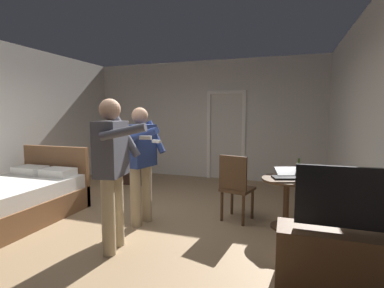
{
  "coord_description": "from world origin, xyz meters",
  "views": [
    {
      "loc": [
        1.95,
        -3.34,
        1.59
      ],
      "look_at": [
        0.77,
        0.22,
        1.18
      ],
      "focal_mm": 26.54,
      "sensor_mm": 36.0,
      "label": 1
    }
  ],
  "objects_px": {
    "bed": "(14,200)",
    "wooden_chair": "(235,185)",
    "side_table": "(286,194)",
    "bottle_on_table": "(298,171)",
    "tv_flatscreen": "(349,255)",
    "suitcase_dark": "(134,175)",
    "laptop": "(286,175)",
    "person_blue_shirt": "(112,164)",
    "suitcase_small": "(135,175)",
    "person_striped_shirt": "(141,157)"
  },
  "relations": [
    {
      "from": "tv_flatscreen",
      "to": "suitcase_dark",
      "type": "height_order",
      "value": "tv_flatscreen"
    },
    {
      "from": "tv_flatscreen",
      "to": "wooden_chair",
      "type": "bearing_deg",
      "value": 133.54
    },
    {
      "from": "suitcase_dark",
      "to": "suitcase_small",
      "type": "relative_size",
      "value": 1.22
    },
    {
      "from": "laptop",
      "to": "person_striped_shirt",
      "type": "xyz_separation_m",
      "value": [
        -1.96,
        -0.44,
        0.21
      ]
    },
    {
      "from": "wooden_chair",
      "to": "suitcase_dark",
      "type": "height_order",
      "value": "wooden_chair"
    },
    {
      "from": "tv_flatscreen",
      "to": "person_striped_shirt",
      "type": "distance_m",
      "value": 2.71
    },
    {
      "from": "side_table",
      "to": "suitcase_dark",
      "type": "xyz_separation_m",
      "value": [
        -3.29,
        1.58,
        -0.29
      ]
    },
    {
      "from": "person_striped_shirt",
      "to": "suitcase_dark",
      "type": "xyz_separation_m",
      "value": [
        -1.31,
        2.06,
        -0.78
      ]
    },
    {
      "from": "wooden_chair",
      "to": "suitcase_small",
      "type": "xyz_separation_m",
      "value": [
        -2.61,
        1.67,
        -0.38
      ]
    },
    {
      "from": "side_table",
      "to": "wooden_chair",
      "type": "relative_size",
      "value": 0.71
    },
    {
      "from": "bottle_on_table",
      "to": "suitcase_dark",
      "type": "bearing_deg",
      "value": 154.19
    },
    {
      "from": "person_blue_shirt",
      "to": "suitcase_dark",
      "type": "distance_m",
      "value": 3.31
    },
    {
      "from": "person_blue_shirt",
      "to": "laptop",
      "type": "bearing_deg",
      "value": 33.89
    },
    {
      "from": "bed",
      "to": "laptop",
      "type": "height_order",
      "value": "bed"
    },
    {
      "from": "suitcase_dark",
      "to": "laptop",
      "type": "bearing_deg",
      "value": -31.23
    },
    {
      "from": "laptop",
      "to": "person_blue_shirt",
      "type": "height_order",
      "value": "person_blue_shirt"
    },
    {
      "from": "laptop",
      "to": "suitcase_small",
      "type": "xyz_separation_m",
      "value": [
        -3.31,
        1.73,
        -0.58
      ]
    },
    {
      "from": "person_blue_shirt",
      "to": "suitcase_small",
      "type": "height_order",
      "value": "person_blue_shirt"
    },
    {
      "from": "tv_flatscreen",
      "to": "wooden_chair",
      "type": "xyz_separation_m",
      "value": [
        -1.25,
        1.31,
        0.22
      ]
    },
    {
      "from": "side_table",
      "to": "person_striped_shirt",
      "type": "height_order",
      "value": "person_striped_shirt"
    },
    {
      "from": "bed",
      "to": "bottle_on_table",
      "type": "height_order",
      "value": "bed"
    },
    {
      "from": "bed",
      "to": "suitcase_dark",
      "type": "relative_size",
      "value": 3.33
    },
    {
      "from": "tv_flatscreen",
      "to": "laptop",
      "type": "relative_size",
      "value": 3.03
    },
    {
      "from": "laptop",
      "to": "suitcase_small",
      "type": "bearing_deg",
      "value": 152.44
    },
    {
      "from": "bed",
      "to": "person_blue_shirt",
      "type": "distance_m",
      "value": 2.12
    },
    {
      "from": "side_table",
      "to": "person_blue_shirt",
      "type": "height_order",
      "value": "person_blue_shirt"
    },
    {
      "from": "suitcase_dark",
      "to": "tv_flatscreen",
      "type": "bearing_deg",
      "value": -41.81
    },
    {
      "from": "laptop",
      "to": "tv_flatscreen",
      "type": "bearing_deg",
      "value": -66.25
    },
    {
      "from": "person_blue_shirt",
      "to": "suitcase_small",
      "type": "bearing_deg",
      "value": 115.54
    },
    {
      "from": "wooden_chair",
      "to": "person_blue_shirt",
      "type": "height_order",
      "value": "person_blue_shirt"
    },
    {
      "from": "person_striped_shirt",
      "to": "tv_flatscreen",
      "type": "bearing_deg",
      "value": -17.88
    },
    {
      "from": "wooden_chair",
      "to": "person_blue_shirt",
      "type": "relative_size",
      "value": 0.56
    },
    {
      "from": "bed",
      "to": "wooden_chair",
      "type": "relative_size",
      "value": 1.95
    },
    {
      "from": "side_table",
      "to": "person_striped_shirt",
      "type": "relative_size",
      "value": 0.42
    },
    {
      "from": "laptop",
      "to": "suitcase_dark",
      "type": "bearing_deg",
      "value": 153.67
    },
    {
      "from": "side_table",
      "to": "bottle_on_table",
      "type": "relative_size",
      "value": 2.35
    },
    {
      "from": "tv_flatscreen",
      "to": "bed",
      "type": "bearing_deg",
      "value": 175.72
    },
    {
      "from": "bottle_on_table",
      "to": "suitcase_small",
      "type": "bearing_deg",
      "value": 153.0
    },
    {
      "from": "bed",
      "to": "side_table",
      "type": "bearing_deg",
      "value": 14.01
    },
    {
      "from": "bed",
      "to": "person_striped_shirt",
      "type": "relative_size",
      "value": 1.15
    },
    {
      "from": "tv_flatscreen",
      "to": "side_table",
      "type": "relative_size",
      "value": 1.77
    },
    {
      "from": "laptop",
      "to": "suitcase_small",
      "type": "relative_size",
      "value": 0.86
    },
    {
      "from": "person_blue_shirt",
      "to": "suitcase_small",
      "type": "relative_size",
      "value": 3.7
    },
    {
      "from": "tv_flatscreen",
      "to": "wooden_chair",
      "type": "height_order",
      "value": "tv_flatscreen"
    },
    {
      "from": "bed",
      "to": "wooden_chair",
      "type": "bearing_deg",
      "value": 17.29
    },
    {
      "from": "side_table",
      "to": "laptop",
      "type": "bearing_deg",
      "value": -111.42
    },
    {
      "from": "side_table",
      "to": "laptop",
      "type": "distance_m",
      "value": 0.28
    },
    {
      "from": "bottle_on_table",
      "to": "person_blue_shirt",
      "type": "height_order",
      "value": "person_blue_shirt"
    },
    {
      "from": "bed",
      "to": "side_table",
      "type": "relative_size",
      "value": 2.75
    },
    {
      "from": "tv_flatscreen",
      "to": "person_blue_shirt",
      "type": "relative_size",
      "value": 0.71
    }
  ]
}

